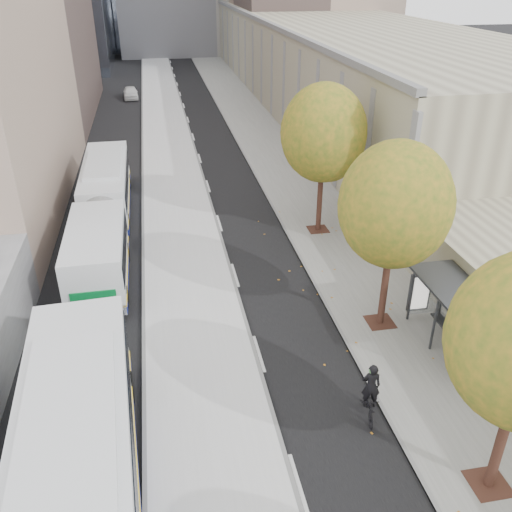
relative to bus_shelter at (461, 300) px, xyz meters
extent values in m
cube|color=silver|center=(-9.56, 24.04, -2.11)|extent=(4.25, 150.00, 0.15)
cube|color=gray|center=(-1.56, 24.04, -2.15)|extent=(4.75, 150.00, 0.08)
cube|color=gray|center=(9.81, 53.04, 1.81)|extent=(18.00, 92.00, 8.00)
cube|color=#383A3F|center=(-0.19, 0.04, 0.37)|extent=(1.90, 4.40, 0.10)
cylinder|color=#383A3F|center=(-0.89, -1.96, -0.91)|extent=(0.10, 0.10, 2.40)
cube|color=silver|center=(0.53, 0.04, -0.86)|extent=(0.04, 4.00, 2.10)
cylinder|color=black|center=(-2.09, -5.96, -0.56)|extent=(0.28, 0.28, 3.11)
cylinder|color=black|center=(-2.09, 2.04, -0.49)|extent=(0.28, 0.28, 3.24)
sphere|color=#3B5A1A|center=(-2.09, 2.04, 3.08)|extent=(4.20, 4.20, 4.20)
cylinder|color=black|center=(-2.09, 11.04, -0.42)|extent=(0.28, 0.28, 3.38)
sphere|color=#3B5A1A|center=(-2.09, 11.04, 3.29)|extent=(4.40, 4.40, 4.40)
cube|color=silver|center=(-13.56, 12.52, -0.78)|extent=(2.63, 16.92, 2.82)
cube|color=black|center=(-13.56, 12.52, -0.26)|extent=(2.68, 16.25, 0.98)
cube|color=#06642A|center=(-13.56, 4.10, -1.11)|extent=(1.78, 0.08, 1.09)
imported|color=black|center=(-4.46, -2.76, -1.70)|extent=(0.77, 1.69, 0.98)
imported|color=black|center=(-4.46, -2.76, -0.92)|extent=(0.67, 0.51, 1.65)
sphere|color=#4E954A|center=(-4.46, -2.76, -0.30)|extent=(0.26, 0.26, 0.26)
imported|color=silver|center=(-12.83, 47.50, -1.54)|extent=(1.72, 3.86, 1.29)
camera|label=1|loc=(-10.45, -14.98, 10.77)|focal=38.00mm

